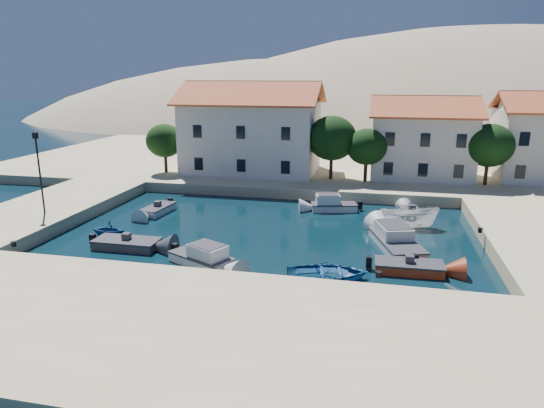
{
  "coord_description": "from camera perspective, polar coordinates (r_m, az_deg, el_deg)",
  "views": [
    {
      "loc": [
        7.6,
        -23.62,
        11.36
      ],
      "look_at": [
        0.05,
        10.68,
        2.0
      ],
      "focal_mm": 32.0,
      "sensor_mm": 36.0,
      "label": 1
    }
  ],
  "objects": [
    {
      "name": "building_mid",
      "position": [
        53.16,
        17.22,
        7.63
      ],
      "size": [
        10.5,
        8.4,
        8.3
      ],
      "color": "beige",
      "rests_on": "quay_north"
    },
    {
      "name": "lamppost",
      "position": [
        40.91,
        -25.74,
        4.15
      ],
      "size": [
        0.35,
        0.25,
        6.22
      ],
      "color": "black",
      "rests_on": "quay_west"
    },
    {
      "name": "motorboat_white_ne",
      "position": [
        41.59,
        16.12,
        -1.11
      ],
      "size": [
        2.23,
        3.52,
        1.25
      ],
      "rotation": [
        0.0,
        0.0,
        1.8
      ],
      "color": "silver",
      "rests_on": "ground"
    },
    {
      "name": "ground",
      "position": [
        27.29,
        -5.01,
        -9.74
      ],
      "size": [
        400.0,
        400.0,
        0.0
      ],
      "primitive_type": "plane",
      "color": "black",
      "rests_on": "ground"
    },
    {
      "name": "building_left",
      "position": [
        53.66,
        -2.37,
        9.11
      ],
      "size": [
        14.7,
        9.45,
        9.7
      ],
      "color": "beige",
      "rests_on": "quay_north"
    },
    {
      "name": "motorboat_red_se",
      "position": [
        30.17,
        15.81,
        -7.19
      ],
      "size": [
        4.05,
        1.89,
        1.25
      ],
      "rotation": [
        0.0,
        0.0,
        0.02
      ],
      "color": "maroon",
      "rests_on": "ground"
    },
    {
      "name": "rowboat_west",
      "position": [
        37.27,
        -18.64,
        -3.64
      ],
      "size": [
        2.66,
        2.32,
        1.37
      ],
      "primitive_type": "imported",
      "rotation": [
        0.0,
        0.0,
        -1.6
      ],
      "color": "navy",
      "rests_on": "ground"
    },
    {
      "name": "rowboat_south",
      "position": [
        28.47,
        6.52,
        -8.7
      ],
      "size": [
        5.18,
        4.14,
        0.96
      ],
      "primitive_type": "imported",
      "rotation": [
        0.0,
        0.0,
        1.77
      ],
      "color": "navy",
      "rests_on": "ground"
    },
    {
      "name": "quay_north",
      "position": [
        62.82,
        7.13,
        4.85
      ],
      "size": [
        80.0,
        36.0,
        1.0
      ],
      "primitive_type": "cube",
      "color": "tan",
      "rests_on": "ground"
    },
    {
      "name": "quay_south",
      "position": [
        22.05,
        -9.82,
        -14.83
      ],
      "size": [
        52.0,
        12.0,
        1.0
      ],
      "primitive_type": "cube",
      "color": "tan",
      "rests_on": "ground"
    },
    {
      "name": "quay_west",
      "position": [
        44.22,
        -25.1,
        -0.73
      ],
      "size": [
        8.0,
        20.0,
        1.0
      ],
      "primitive_type": "cube",
      "color": "tan",
      "rests_on": "ground"
    },
    {
      "name": "motorboat_grey_sw",
      "position": [
        34.38,
        -16.69,
        -4.51
      ],
      "size": [
        4.39,
        1.95,
        1.25
      ],
      "rotation": [
        0.0,
        0.0,
        -0.0
      ],
      "color": "#35353A",
      "rests_on": "ground"
    },
    {
      "name": "cabin_cruiser_east",
      "position": [
        33.97,
        14.45,
        -4.25
      ],
      "size": [
        3.91,
        6.2,
        1.6
      ],
      "rotation": [
        0.0,
        0.0,
        1.87
      ],
      "color": "silver",
      "rests_on": "ground"
    },
    {
      "name": "trees",
      "position": [
        49.6,
        8.8,
        7.19
      ],
      "size": [
        37.3,
        5.3,
        6.45
      ],
      "color": "#382314",
      "rests_on": "quay_north"
    },
    {
      "name": "hills",
      "position": [
        151.85,
        16.99,
        1.03
      ],
      "size": [
        254.0,
        176.0,
        99.0
      ],
      "color": "tan",
      "rests_on": "ground"
    },
    {
      "name": "cabin_cruiser_north",
      "position": [
        42.26,
        7.3,
        -0.12
      ],
      "size": [
        4.15,
        2.48,
        1.6
      ],
      "rotation": [
        0.0,
        0.0,
        3.37
      ],
      "color": "silver",
      "rests_on": "ground"
    },
    {
      "name": "bollards",
      "position": [
        29.71,
        2.36,
        -5.19
      ],
      "size": [
        29.36,
        9.56,
        0.3
      ],
      "color": "black",
      "rests_on": "ground"
    },
    {
      "name": "cabin_cruiser_south",
      "position": [
        30.41,
        -8.31,
        -6.21
      ],
      "size": [
        4.64,
        3.57,
        1.6
      ],
      "rotation": [
        0.0,
        0.0,
        -0.47
      ],
      "color": "silver",
      "rests_on": "ground"
    },
    {
      "name": "motorboat_white_west",
      "position": [
        42.28,
        -13.28,
        -0.66
      ],
      "size": [
        1.96,
        3.8,
        1.25
      ],
      "rotation": [
        0.0,
        0.0,
        -1.67
      ],
      "color": "silver",
      "rests_on": "ground"
    },
    {
      "name": "boat_east",
      "position": [
        38.76,
        15.72,
        -2.7
      ],
      "size": [
        4.81,
        2.53,
        1.77
      ],
      "primitive_type": "imported",
      "rotation": [
        0.0,
        0.0,
        1.75
      ],
      "color": "silver",
      "rests_on": "ground"
    }
  ]
}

